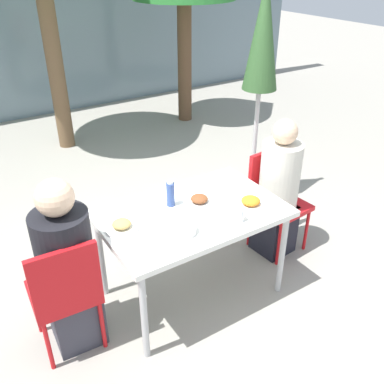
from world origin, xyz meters
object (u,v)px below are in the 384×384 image
chair_left (65,290)px  chair_right (274,194)px  salad_bowl (182,229)px  closed_umbrella (262,46)px  person_left (68,271)px  bottle (170,194)px  person_right (278,193)px  drinking_cup (239,215)px

chair_left → chair_right: (1.84, 0.19, 0.00)m
salad_bowl → closed_umbrella: bearing=35.0°
salad_bowl → chair_left: bearing=169.0°
closed_umbrella → person_left: bearing=-159.5°
bottle → salad_bowl: bottle is taller
salad_bowl → person_left: bearing=162.1°
person_right → bottle: bearing=-9.1°
drinking_cup → person_left: bearing=163.8°
bottle → drinking_cup: size_ratio=2.21×
chair_left → closed_umbrella: (2.19, 0.88, 1.04)m
chair_right → salad_bowl: 1.18m
person_right → chair_right: bearing=-121.9°
person_right → salad_bowl: 1.11m
closed_umbrella → salad_bowl: 1.94m
person_left → drinking_cup: (1.07, -0.31, 0.20)m
chair_right → drinking_cup: size_ratio=9.93×
person_left → bottle: (0.79, 0.10, 0.25)m
person_right → bottle: (-0.96, 0.07, 0.25)m
salad_bowl → person_right: bearing=13.1°
bottle → drinking_cup: bottle is taller
chair_right → closed_umbrella: size_ratio=0.40×
chair_left → closed_umbrella: bearing=24.9°
person_left → closed_umbrella: size_ratio=0.56×
chair_right → bottle: size_ratio=4.49×
bottle → drinking_cup: bearing=-55.4°
chair_right → chair_left: bearing=1.0°
chair_right → bottle: 1.05m
person_right → closed_umbrella: bearing=-121.9°
person_left → person_right: (1.74, 0.03, -0.00)m
chair_left → person_left: person_left is taller
closed_umbrella → bottle: size_ratio=11.24×
person_right → person_left: bearing=-4.0°
person_left → person_right: bearing=4.0°
person_left → salad_bowl: 0.74m
chair_left → person_right: person_right is taller
chair_left → bottle: 0.92m
person_right → salad_bowl: person_right is taller
person_right → salad_bowl: size_ratio=6.32×
closed_umbrella → bottle: closed_umbrella is taller
closed_umbrella → drinking_cup: size_ratio=24.86×
drinking_cup → chair_right: bearing=30.4°
person_right → drinking_cup: person_right is taller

